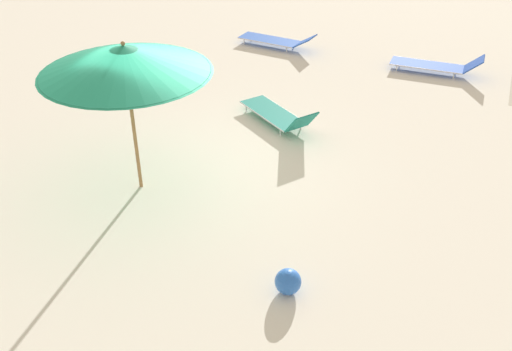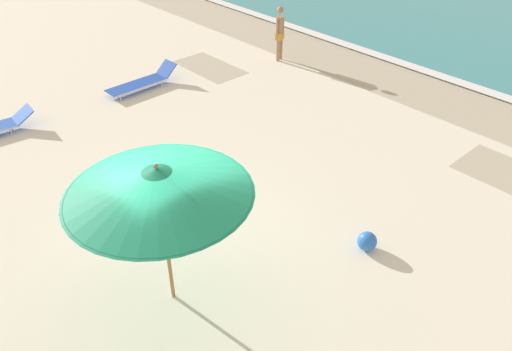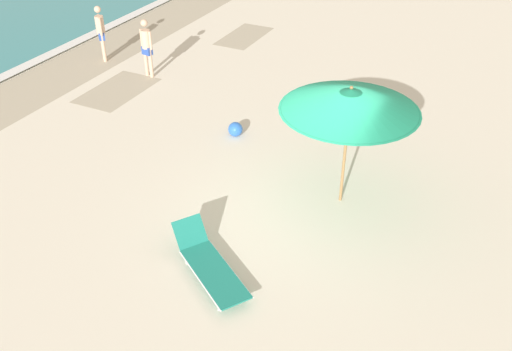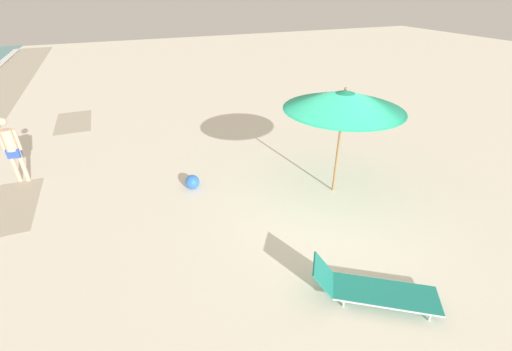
{
  "view_description": "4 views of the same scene",
  "coord_description": "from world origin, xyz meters",
  "px_view_note": "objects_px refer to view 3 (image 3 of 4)",
  "views": [
    {
      "loc": [
        7.6,
        4.52,
        5.54
      ],
      "look_at": [
        0.8,
        1.63,
        0.84
      ],
      "focal_mm": 40.0,
      "sensor_mm": 36.0,
      "label": 1
    },
    {
      "loc": [
        5.79,
        -3.41,
        6.37
      ],
      "look_at": [
        0.14,
        1.75,
        1.05
      ],
      "focal_mm": 35.0,
      "sensor_mm": 36.0,
      "label": 2
    },
    {
      "loc": [
        -8.87,
        -3.32,
        7.13
      ],
      "look_at": [
        -0.23,
        0.93,
        0.72
      ],
      "focal_mm": 40.0,
      "sensor_mm": 36.0,
      "label": 3
    },
    {
      "loc": [
        -5.42,
        4.03,
        4.61
      ],
      "look_at": [
        0.88,
        1.44,
        0.77
      ],
      "focal_mm": 24.0,
      "sensor_mm": 36.0,
      "label": 4
    }
  ],
  "objects_px": {
    "beachgoer_wading_adult": "(101,30)",
    "beachgoer_strolling_adult": "(147,45)",
    "beach_ball": "(235,129)",
    "sun_lounger_near_water_left": "(209,264)",
    "beach_umbrella": "(350,100)"
  },
  "relations": [
    {
      "from": "beachgoer_strolling_adult",
      "to": "beach_ball",
      "type": "height_order",
      "value": "beachgoer_strolling_adult"
    },
    {
      "from": "sun_lounger_near_water_left",
      "to": "beachgoer_strolling_adult",
      "type": "distance_m",
      "value": 9.03
    },
    {
      "from": "beach_umbrella",
      "to": "beach_ball",
      "type": "xyz_separation_m",
      "value": [
        1.45,
        3.28,
        -2.16
      ]
    },
    {
      "from": "beachgoer_wading_adult",
      "to": "beach_ball",
      "type": "xyz_separation_m",
      "value": [
        -2.51,
        -6.12,
        -0.82
      ]
    },
    {
      "from": "beachgoer_strolling_adult",
      "to": "beach_ball",
      "type": "bearing_deg",
      "value": -16.3
    },
    {
      "from": "sun_lounger_near_water_left",
      "to": "beach_ball",
      "type": "relative_size",
      "value": 5.55
    },
    {
      "from": "beach_umbrella",
      "to": "beach_ball",
      "type": "distance_m",
      "value": 4.19
    },
    {
      "from": "beachgoer_strolling_adult",
      "to": "beachgoer_wading_adult",
      "type": "bearing_deg",
      "value": 179.57
    },
    {
      "from": "beachgoer_strolling_adult",
      "to": "beach_ball",
      "type": "xyz_separation_m",
      "value": [
        -2.1,
        -4.08,
        -0.82
      ]
    },
    {
      "from": "sun_lounger_near_water_left",
      "to": "beachgoer_wading_adult",
      "type": "distance_m",
      "value": 10.76
    },
    {
      "from": "beachgoer_strolling_adult",
      "to": "beach_ball",
      "type": "relative_size",
      "value": 4.82
    },
    {
      "from": "beachgoer_wading_adult",
      "to": "beach_ball",
      "type": "bearing_deg",
      "value": -157.0
    },
    {
      "from": "beachgoer_wading_adult",
      "to": "beachgoer_strolling_adult",
      "type": "relative_size",
      "value": 1.0
    },
    {
      "from": "sun_lounger_near_water_left",
      "to": "beachgoer_wading_adult",
      "type": "xyz_separation_m",
      "value": [
        7.12,
        8.03,
        0.78
      ]
    },
    {
      "from": "beachgoer_wading_adult",
      "to": "beach_ball",
      "type": "distance_m",
      "value": 6.66
    }
  ]
}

